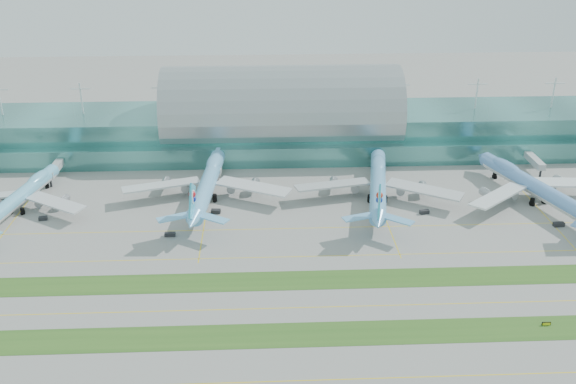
{
  "coord_description": "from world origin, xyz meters",
  "views": [
    {
      "loc": [
        -10.54,
        -184.12,
        118.99
      ],
      "look_at": [
        0.0,
        55.0,
        9.0
      ],
      "focal_mm": 40.0,
      "sensor_mm": 36.0,
      "label": 1
    }
  ],
  "objects_px": {
    "airliner_a": "(19,196)",
    "airliner_c": "(378,183)",
    "taxiway_sign_east": "(546,324)",
    "terminal": "(282,123)",
    "airliner_d": "(533,185)",
    "airliner_b": "(208,182)"
  },
  "relations": [
    {
      "from": "airliner_a",
      "to": "airliner_d",
      "type": "relative_size",
      "value": 0.89
    },
    {
      "from": "terminal",
      "to": "airliner_b",
      "type": "xyz_separation_m",
      "value": [
        -34.01,
        -57.5,
        -7.12
      ]
    },
    {
      "from": "airliner_a",
      "to": "airliner_c",
      "type": "distance_m",
      "value": 151.26
    },
    {
      "from": "terminal",
      "to": "airliner_c",
      "type": "xyz_separation_m",
      "value": [
        39.49,
        -61.81,
        -7.25
      ]
    },
    {
      "from": "airliner_c",
      "to": "airliner_d",
      "type": "distance_m",
      "value": 66.27
    },
    {
      "from": "airliner_a",
      "to": "airliner_b",
      "type": "relative_size",
      "value": 0.85
    },
    {
      "from": "airliner_d",
      "to": "terminal",
      "type": "bearing_deg",
      "value": 129.89
    },
    {
      "from": "airliner_c",
      "to": "taxiway_sign_east",
      "type": "bearing_deg",
      "value": -59.04
    },
    {
      "from": "airliner_a",
      "to": "taxiway_sign_east",
      "type": "height_order",
      "value": "airliner_a"
    },
    {
      "from": "terminal",
      "to": "airliner_d",
      "type": "bearing_deg",
      "value": -32.36
    },
    {
      "from": "airliner_d",
      "to": "taxiway_sign_east",
      "type": "bearing_deg",
      "value": -126.5
    },
    {
      "from": "airliner_c",
      "to": "airliner_a",
      "type": "bearing_deg",
      "value": -168.22
    },
    {
      "from": "terminal",
      "to": "airliner_c",
      "type": "bearing_deg",
      "value": -57.43
    },
    {
      "from": "airliner_b",
      "to": "terminal",
      "type": "bearing_deg",
      "value": 64.04
    },
    {
      "from": "airliner_b",
      "to": "taxiway_sign_east",
      "type": "xyz_separation_m",
      "value": [
        109.53,
        -97.91,
        -6.53
      ]
    },
    {
      "from": "airliner_b",
      "to": "airliner_c",
      "type": "bearing_deg",
      "value": 1.28
    },
    {
      "from": "terminal",
      "to": "airliner_d",
      "type": "distance_m",
      "value": 125.19
    },
    {
      "from": "terminal",
      "to": "airliner_d",
      "type": "xyz_separation_m",
      "value": [
        105.57,
        -66.9,
        -7.25
      ]
    },
    {
      "from": "airliner_a",
      "to": "airliner_c",
      "type": "bearing_deg",
      "value": 12.92
    },
    {
      "from": "airliner_b",
      "to": "airliner_c",
      "type": "height_order",
      "value": "airliner_b"
    },
    {
      "from": "airliner_b",
      "to": "airliner_a",
      "type": "bearing_deg",
      "value": -168.57
    },
    {
      "from": "airliner_c",
      "to": "airliner_d",
      "type": "xyz_separation_m",
      "value": [
        66.08,
        -5.09,
        -0.0
      ]
    }
  ]
}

